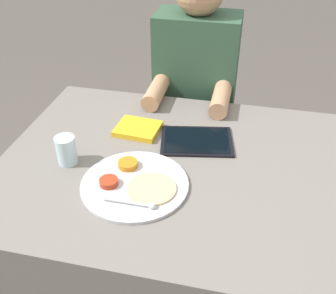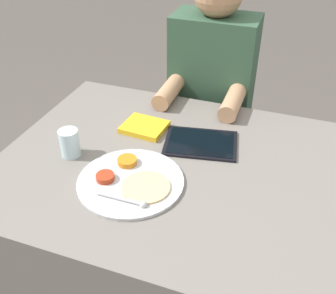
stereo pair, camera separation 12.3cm
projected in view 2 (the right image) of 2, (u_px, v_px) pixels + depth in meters
name	position (u px, v px, depth m)	size (l,w,h in m)	color
dining_table	(175.00, 242.00, 1.47)	(1.14, 0.88, 0.74)	slate
thali_tray	(131.00, 181.00, 1.18)	(0.32, 0.32, 0.03)	#B7BABF
red_notebook	(145.00, 127.00, 1.42)	(0.16, 0.14, 0.02)	silver
tablet_device	(201.00, 143.00, 1.34)	(0.27, 0.22, 0.01)	black
person_diner	(209.00, 115.00, 1.81)	(0.35, 0.41, 1.23)	black
drinking_glass	(70.00, 143.00, 1.27)	(0.06, 0.06, 0.09)	silver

